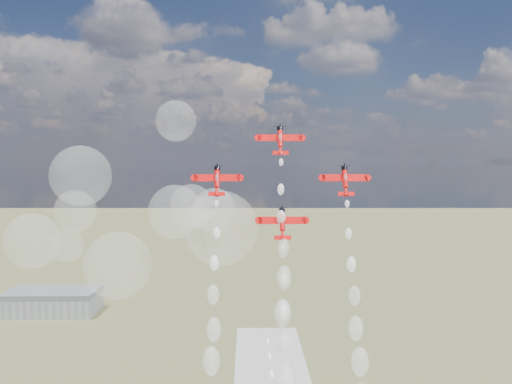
{
  "coord_description": "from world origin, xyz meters",
  "views": [
    {
      "loc": [
        -9.64,
        -123.01,
        85.14
      ],
      "look_at": [
        -7.64,
        5.54,
        78.0
      ],
      "focal_mm": 38.0,
      "sensor_mm": 36.0,
      "label": 1
    }
  ],
  "objects_px": {
    "hangar": "(52,301)",
    "plane_left": "(217,180)",
    "plane_slot": "(282,223)",
    "plane_lead": "(280,140)",
    "plane_right": "(345,180)"
  },
  "relations": [
    {
      "from": "hangar",
      "to": "plane_left",
      "type": "height_order",
      "value": "plane_left"
    },
    {
      "from": "plane_left",
      "to": "plane_slot",
      "type": "bearing_deg",
      "value": -16.08
    },
    {
      "from": "plane_left",
      "to": "plane_slot",
      "type": "xyz_separation_m",
      "value": [
        15.27,
        -4.4,
        -9.74
      ]
    },
    {
      "from": "plane_lead",
      "to": "plane_slot",
      "type": "bearing_deg",
      "value": -90.0
    },
    {
      "from": "hangar",
      "to": "plane_lead",
      "type": "distance_m",
      "value": 223.66
    },
    {
      "from": "plane_lead",
      "to": "plane_left",
      "type": "distance_m",
      "value": 18.64
    },
    {
      "from": "plane_lead",
      "to": "plane_right",
      "type": "bearing_deg",
      "value": -16.08
    },
    {
      "from": "plane_lead",
      "to": "plane_left",
      "type": "relative_size",
      "value": 1.0
    },
    {
      "from": "hangar",
      "to": "plane_slot",
      "type": "bearing_deg",
      "value": -56.52
    },
    {
      "from": "plane_right",
      "to": "plane_slot",
      "type": "distance_m",
      "value": 18.64
    },
    {
      "from": "plane_right",
      "to": "hangar",
      "type": "bearing_deg",
      "value": 127.43
    },
    {
      "from": "plane_lead",
      "to": "plane_slot",
      "type": "distance_m",
      "value": 21.37
    },
    {
      "from": "hangar",
      "to": "plane_right",
      "type": "distance_m",
      "value": 232.05
    },
    {
      "from": "plane_left",
      "to": "hangar",
      "type": "bearing_deg",
      "value": 120.57
    },
    {
      "from": "hangar",
      "to": "plane_right",
      "type": "height_order",
      "value": "plane_right"
    }
  ]
}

